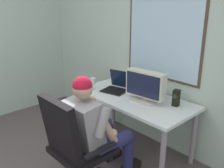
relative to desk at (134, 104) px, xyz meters
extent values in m
cube|color=#B1C7B8|center=(-0.02, 0.42, 0.78)|extent=(4.42, 0.06, 2.84)
cube|color=#4C3828|center=(0.09, 0.39, 0.83)|extent=(1.07, 0.01, 1.12)
cube|color=silver|center=(0.09, 0.38, 0.83)|extent=(1.01, 0.02, 1.06)
cylinder|color=gray|center=(-0.67, -0.29, -0.29)|extent=(0.06, 0.06, 0.69)
cylinder|color=gray|center=(0.67, -0.29, -0.29)|extent=(0.06, 0.06, 0.69)
cylinder|color=gray|center=(-0.67, 0.29, -0.29)|extent=(0.06, 0.06, 0.69)
cylinder|color=gray|center=(0.67, 0.29, -0.29)|extent=(0.06, 0.06, 0.69)
cube|color=white|center=(0.00, 0.00, 0.07)|extent=(1.48, 0.72, 0.03)
cylinder|color=#3F3F44|center=(0.11, -0.87, -0.42)|extent=(0.05, 0.05, 0.39)
cube|color=black|center=(0.11, -0.87, -0.21)|extent=(0.52, 0.52, 0.06)
cube|color=black|center=(0.11, -1.10, 0.11)|extent=(0.50, 0.15, 0.58)
cube|color=black|center=(0.39, -0.87, -0.08)|extent=(0.05, 0.37, 0.02)
cube|color=black|center=(-0.17, -0.87, -0.08)|extent=(0.05, 0.37, 0.02)
cylinder|color=navy|center=(0.27, -0.60, -0.18)|extent=(0.15, 0.46, 0.15)
cylinder|color=navy|center=(0.27, -0.37, -0.41)|extent=(0.12, 0.12, 0.46)
cube|color=black|center=(0.27, -0.31, -0.60)|extent=(0.10, 0.24, 0.08)
cylinder|color=navy|center=(-0.05, -0.60, -0.18)|extent=(0.15, 0.46, 0.15)
cylinder|color=navy|center=(-0.05, -0.37, -0.41)|extent=(0.12, 0.12, 0.46)
cube|color=black|center=(-0.05, -0.31, -0.60)|extent=(0.10, 0.24, 0.08)
cube|color=gray|center=(0.11, -0.84, 0.06)|extent=(0.38, 0.28, 0.51)
sphere|color=tan|center=(0.11, -0.84, 0.43)|extent=(0.19, 0.19, 0.19)
sphere|color=red|center=(0.11, -0.84, 0.46)|extent=(0.19, 0.19, 0.19)
cylinder|color=gray|center=(0.33, -0.79, 0.15)|extent=(0.09, 0.19, 0.29)
cylinder|color=tan|center=(0.33, -0.70, 0.02)|extent=(0.08, 0.19, 0.27)
sphere|color=tan|center=(0.33, -0.66, -0.01)|extent=(0.09, 0.09, 0.09)
cylinder|color=gray|center=(-0.11, -0.79, 0.15)|extent=(0.09, 0.20, 0.29)
cylinder|color=tan|center=(-0.11, -0.65, 0.11)|extent=(0.08, 0.19, 0.27)
sphere|color=tan|center=(-0.11, -0.55, 0.17)|extent=(0.09, 0.09, 0.09)
cube|color=beige|center=(0.17, 0.00, 0.10)|extent=(0.31, 0.26, 0.02)
cylinder|color=beige|center=(0.17, 0.00, 0.13)|extent=(0.04, 0.04, 0.04)
cube|color=beige|center=(0.17, 0.00, 0.30)|extent=(0.48, 0.17, 0.30)
cube|color=#191E38|center=(0.18, -0.06, 0.30)|extent=(0.43, 0.05, 0.26)
cube|color=black|center=(-0.31, -0.03, 0.10)|extent=(0.35, 0.31, 0.02)
cube|color=black|center=(-0.31, -0.03, 0.11)|extent=(0.31, 0.27, 0.00)
cube|color=black|center=(-0.34, 0.11, 0.22)|extent=(0.31, 0.13, 0.23)
cube|color=#0F1933|center=(-0.34, 0.10, 0.22)|extent=(0.28, 0.11, 0.21)
cylinder|color=silver|center=(-0.55, -0.19, 0.09)|extent=(0.07, 0.07, 0.00)
cylinder|color=silver|center=(-0.55, -0.19, 0.13)|extent=(0.01, 0.01, 0.08)
cylinder|color=silver|center=(-0.55, -0.19, 0.21)|extent=(0.08, 0.08, 0.08)
cylinder|color=#57101E|center=(-0.55, -0.19, 0.19)|extent=(0.07, 0.07, 0.04)
cube|color=black|center=(0.49, 0.15, 0.18)|extent=(0.08, 0.08, 0.19)
cylinder|color=#333338|center=(0.49, 0.11, 0.21)|extent=(0.05, 0.01, 0.05)
camera|label=1|loc=(1.93, -2.16, 1.25)|focal=41.33mm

